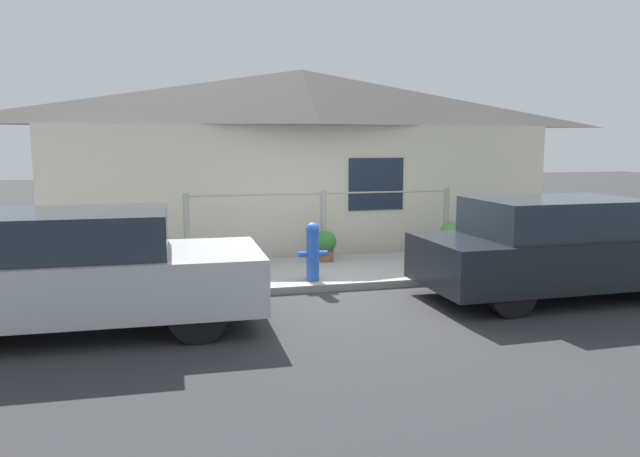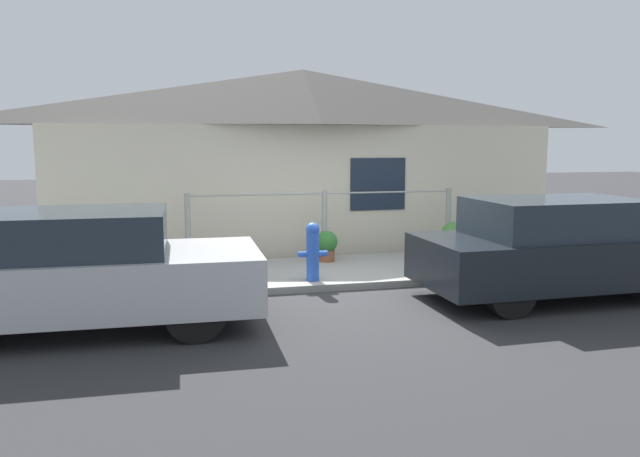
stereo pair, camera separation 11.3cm
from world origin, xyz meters
The scene contains 10 objects.
ground_plane centered at (0.00, 0.00, 0.00)m, with size 60.00×60.00×0.00m, color #2D2D30.
sidewalk centered at (0.00, 1.13, 0.05)m, with size 24.00×2.25×0.11m.
house centered at (0.00, 3.75, 2.86)m, with size 10.16×2.23×3.61m.
fence centered at (0.00, 2.10, 0.77)m, with size 4.90×0.10×1.21m.
car_left centered at (-3.76, -1.09, 0.71)m, with size 4.15×1.84×1.40m.
car_right centered at (2.61, -1.09, 0.71)m, with size 4.11×1.77×1.40m.
fire_hydrant centered at (-0.63, 0.33, 0.57)m, with size 0.45×0.20×0.88m.
potted_plant_near_hydrant centered at (-0.05, 1.76, 0.40)m, with size 0.39×0.39×0.54m.
potted_plant_by_fence centered at (-3.87, 1.88, 0.40)m, with size 0.46×0.46×0.55m.
potted_plant_corner centered at (2.44, 1.96, 0.43)m, with size 0.43×0.43×0.59m.
Camera 1 is at (-2.81, -8.60, 2.19)m, focal length 35.00 mm.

